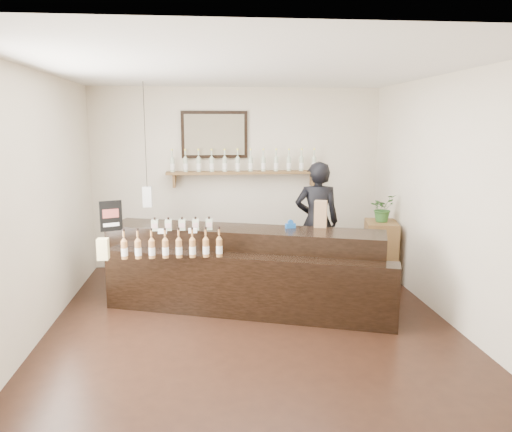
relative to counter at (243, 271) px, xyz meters
The scene contains 10 objects.
ground 0.73m from the counter, 85.19° to the right, with size 5.00×5.00×0.00m, color black.
room_shell 1.37m from the counter, 85.19° to the right, with size 5.00×5.00×5.00m.
back_wall_decor 2.22m from the counter, 93.19° to the left, with size 2.66×0.96×1.69m.
counter is the anchor object (origin of this frame).
promo_sign 1.73m from the counter, behind, with size 0.25×0.12×0.37m.
paper_bag 1.19m from the counter, ahead, with size 0.18×0.16×0.33m.
tape_dispenser 0.82m from the counter, ahead, with size 0.13×0.07×0.11m.
side_cabinet 2.22m from the counter, 22.90° to the left, with size 0.55×0.68×0.87m.
potted_plant 2.30m from the counter, 22.90° to the left, with size 0.35×0.30×0.39m, color #2E5B24.
shopkeeper 1.58m from the counter, 40.90° to the left, with size 0.71×0.47×1.95m, color black.
Camera 1 is at (-0.46, -5.34, 2.23)m, focal length 35.00 mm.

